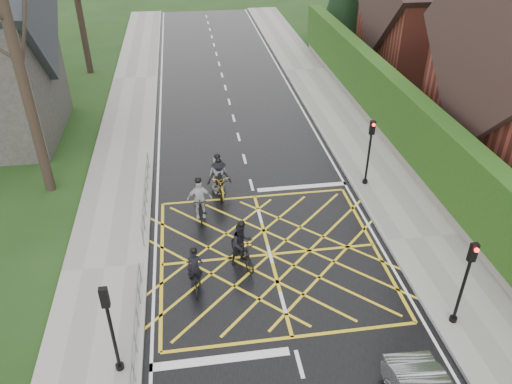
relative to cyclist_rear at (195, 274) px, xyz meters
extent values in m
plane|color=black|center=(2.80, 1.27, -0.52)|extent=(120.00, 120.00, 0.00)
cube|color=black|center=(2.80, 1.27, -0.52)|extent=(9.00, 80.00, 0.01)
cube|color=gray|center=(8.80, 1.27, -0.45)|extent=(3.00, 80.00, 0.15)
cube|color=gray|center=(-3.20, 1.27, -0.45)|extent=(3.00, 80.00, 0.15)
cube|color=slate|center=(10.55, 7.27, -0.17)|extent=(0.50, 38.00, 0.70)
cube|color=#193B10|center=(10.55, 7.27, 1.58)|extent=(0.90, 38.00, 2.80)
cube|color=maroon|center=(17.55, 19.27, 2.48)|extent=(9.00, 8.00, 6.00)
cylinder|color=black|center=(13.55, 27.27, 0.08)|extent=(0.50, 0.50, 1.20)
cylinder|color=black|center=(-6.20, 7.27, 4.98)|extent=(0.44, 0.44, 11.00)
cylinder|color=black|center=(-7.20, 15.27, 5.48)|extent=(0.44, 0.44, 12.00)
cylinder|color=slate|center=(-1.85, -2.23, 0.48)|extent=(0.05, 5.00, 0.05)
cylinder|color=slate|center=(-1.85, -2.23, 0.03)|extent=(0.04, 5.00, 0.04)
cylinder|color=slate|center=(-1.85, 0.27, -0.02)|extent=(0.04, 0.04, 1.00)
cylinder|color=slate|center=(-1.85, 5.27, 0.48)|extent=(0.05, 6.00, 0.05)
cylinder|color=slate|center=(-1.85, 5.27, 0.03)|extent=(0.04, 6.00, 0.04)
cylinder|color=slate|center=(-1.85, 2.27, -0.02)|extent=(0.04, 0.04, 1.00)
cylinder|color=slate|center=(-1.85, 8.27, -0.02)|extent=(0.04, 0.04, 1.00)
cylinder|color=black|center=(7.90, 5.47, 0.98)|extent=(0.10, 0.10, 3.00)
cylinder|color=black|center=(7.90, 5.47, -0.37)|extent=(0.24, 0.24, 0.30)
cube|color=black|center=(7.90, 5.47, 2.38)|extent=(0.22, 0.16, 0.62)
sphere|color=#FF0C0C|center=(7.90, 5.35, 2.56)|extent=(0.14, 0.14, 0.14)
cylinder|color=black|center=(7.90, -2.93, 0.98)|extent=(0.10, 0.10, 3.00)
cylinder|color=black|center=(7.90, -2.93, -0.37)|extent=(0.24, 0.24, 0.30)
cube|color=black|center=(7.90, -2.93, 2.38)|extent=(0.22, 0.16, 0.62)
sphere|color=#FF0C0C|center=(7.90, -3.05, 2.56)|extent=(0.14, 0.14, 0.14)
cylinder|color=black|center=(-2.30, -3.23, 0.98)|extent=(0.10, 0.10, 3.00)
cylinder|color=black|center=(-2.30, -3.23, -0.37)|extent=(0.24, 0.24, 0.30)
cube|color=black|center=(-2.30, -3.23, 2.38)|extent=(0.22, 0.16, 0.62)
sphere|color=#FF0C0C|center=(-2.30, -3.11, 2.56)|extent=(0.14, 0.14, 0.14)
imported|color=black|center=(0.00, -0.03, -0.09)|extent=(0.61, 1.67, 0.87)
imported|color=black|center=(0.00, 0.07, 0.22)|extent=(0.55, 0.37, 1.48)
sphere|color=black|center=(0.00, 0.07, 0.98)|extent=(0.23, 0.23, 0.23)
imported|color=black|center=(1.72, 0.93, 0.02)|extent=(1.08, 1.89, 1.10)
imported|color=black|center=(1.72, 1.03, 0.31)|extent=(0.98, 0.87, 1.68)
sphere|color=black|center=(1.72, 1.03, 1.17)|extent=(0.26, 0.26, 0.26)
imported|color=black|center=(1.31, 5.68, -0.04)|extent=(0.73, 1.88, 0.97)
imported|color=black|center=(1.31, 5.78, 0.30)|extent=(1.09, 0.66, 1.65)
sphere|color=black|center=(1.31, 5.78, 1.15)|extent=(0.26, 0.26, 0.26)
imported|color=black|center=(0.37, 4.03, 0.04)|extent=(0.58, 1.89, 1.13)
imported|color=#B1B1B5|center=(0.37, 4.13, 0.34)|extent=(1.02, 0.45, 1.73)
sphere|color=black|center=(0.37, 4.13, 1.22)|extent=(0.27, 0.27, 0.27)
imported|color=gold|center=(1.28, 5.88, -0.01)|extent=(0.94, 2.02, 1.02)
imported|color=#505457|center=(1.28, 5.98, 0.34)|extent=(0.92, 0.67, 1.74)
sphere|color=black|center=(1.28, 5.98, 1.23)|extent=(0.27, 0.27, 0.27)
camera|label=1|loc=(0.16, -12.94, 11.45)|focal=35.00mm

